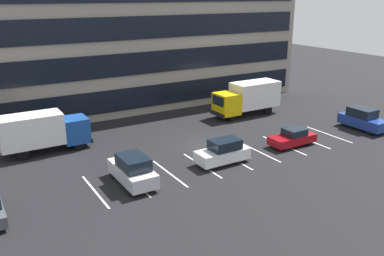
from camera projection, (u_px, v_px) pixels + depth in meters
The scene contains 9 objects.
ground_plane at pixel (207, 145), 35.76m from camera, with size 120.00×120.00×0.00m, color black.
office_building at pixel (123, 25), 47.55m from camera, with size 40.92×13.37×18.00m.
lot_markings at pixel (231, 158), 32.82m from camera, with size 22.54×5.40×0.01m.
box_truck_yellow at pixel (248, 97), 43.93m from camera, with size 7.55×2.50×3.50m.
box_truck_blue at pixel (43, 131), 33.57m from camera, with size 7.12×2.36×3.30m.
sedan_maroon at pixel (293, 138), 35.38m from camera, with size 4.19×1.75×1.50m.
suv_white at pixel (223, 152), 31.60m from camera, with size 4.19×1.78×1.90m.
suv_navy at pixel (363, 119), 39.57m from camera, with size 1.93×4.55×2.06m.
suv_silver at pixel (133, 170), 28.17m from camera, with size 1.94×4.58×2.07m.
Camera 1 is at (-18.40, -28.04, 12.53)m, focal length 38.51 mm.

